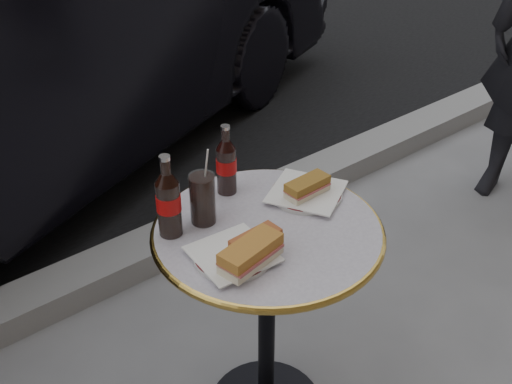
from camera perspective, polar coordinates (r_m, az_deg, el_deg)
curb at (r=2.72m, az=-11.36°, el=-6.04°), size 40.00×0.20×0.12m
bistro_table at (r=1.94m, az=0.95°, el=-11.98°), size 0.62×0.62×0.73m
plate_left at (r=1.60m, az=-2.10°, el=-5.72°), size 0.24×0.24×0.01m
plate_right at (r=1.83m, az=4.49°, el=-0.16°), size 0.26×0.26×0.01m
sandwich_left_a at (r=1.54m, az=-0.47°, el=-5.59°), size 0.18×0.11×0.06m
sandwich_left_b at (r=1.59m, az=-0.03°, el=-4.62°), size 0.13×0.07×0.05m
sandwich_right at (r=1.80m, az=4.58°, el=0.37°), size 0.13×0.07×0.05m
cola_bottle_left at (r=1.63m, az=-7.83°, el=-0.33°), size 0.09×0.09×0.23m
cola_bottle_right at (r=1.79m, az=-2.67°, el=2.91°), size 0.07×0.07×0.21m
cola_glass at (r=1.69m, az=-4.77°, el=-0.59°), size 0.08×0.08×0.14m
parked_car at (r=3.34m, az=-20.79°, el=12.62°), size 2.92×4.43×1.38m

